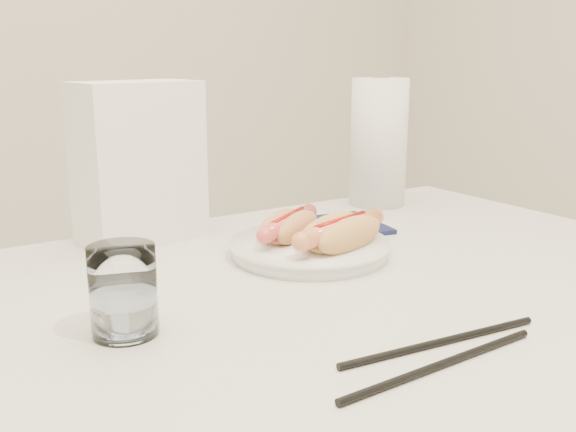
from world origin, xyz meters
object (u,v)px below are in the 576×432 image
napkin_box (139,163)px  water_glass (123,291)px  table (304,340)px  paper_towel_roll (379,142)px  plate (310,250)px  hotdog_left (289,227)px  hotdog_right (341,233)px

napkin_box → water_glass: bearing=-122.7°
table → water_glass: water_glass is taller
water_glass → napkin_box: size_ratio=0.39×
napkin_box → table: bearing=-86.3°
table → water_glass: 0.24m
paper_towel_roll → table: bearing=-140.3°
water_glass → paper_towel_roll: bearing=27.6°
plate → hotdog_left: bearing=113.9°
hotdog_left → hotdog_right: (0.04, -0.08, 0.00)m
napkin_box → paper_towel_roll: size_ratio=1.02×
hotdog_left → napkin_box: size_ratio=0.59×
table → hotdog_right: 0.17m
table → paper_towel_roll: size_ratio=5.05×
napkin_box → plate: bearing=-60.6°
table → hotdog_left: (0.08, 0.15, 0.10)m
table → plate: 0.17m
plate → paper_towel_roll: (0.30, 0.20, 0.11)m
table → hotdog_right: size_ratio=6.91×
paper_towel_roll → napkin_box: bearing=179.0°
hotdog_left → water_glass: bearing=174.2°
water_glass → hotdog_right: bearing=12.2°
napkin_box → hotdog_right: bearing=-62.4°
plate → water_glass: water_glass is taller
hotdog_left → water_glass: (-0.30, -0.15, 0.01)m
paper_towel_roll → plate: bearing=-145.8°
plate → paper_towel_roll: 0.38m
hotdog_left → hotdog_right: hotdog_right is taller
hotdog_right → paper_towel_roll: (0.28, 0.25, 0.08)m
plate → napkin_box: napkin_box is taller
hotdog_right → hotdog_left: bearing=98.5°
table → hotdog_left: hotdog_left is taller
hotdog_right → paper_towel_roll: size_ratio=0.73×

